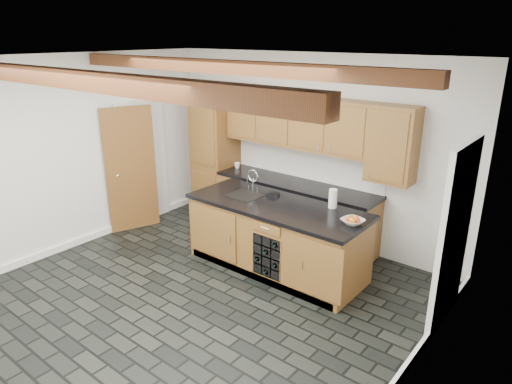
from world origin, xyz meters
TOP-DOWN VIEW (x-y plane):
  - ground at (0.00, 0.00)m, footprint 5.00×5.00m
  - room_shell at (-0.09, 0.53)m, footprint 5.01×5.00m
  - back_cabinetry at (-0.38, 2.24)m, footprint 3.65×0.62m
  - island at (0.31, 1.28)m, footprint 2.48×0.96m
  - faucet at (-0.25, 1.33)m, footprint 0.45×0.40m
  - kitchen_scale at (0.05, 1.55)m, footprint 0.20×0.16m
  - fruit_bowl at (1.38, 1.33)m, footprint 0.31×0.31m
  - fruit_cluster at (1.38, 1.33)m, footprint 0.16×0.17m
  - paper_towel at (0.93, 1.65)m, footprint 0.11×0.11m
  - mug at (-1.21, 2.25)m, footprint 0.12×0.12m

SIDE VIEW (x-z plane):
  - ground at x=0.00m, z-range 0.00..0.00m
  - island at x=0.31m, z-range 0.00..0.93m
  - kitchen_scale at x=0.05m, z-range 0.93..0.98m
  - fruit_bowl at x=1.38m, z-range 0.93..0.99m
  - faucet at x=-0.25m, z-range 0.79..1.14m
  - mug at x=-1.21m, z-range 0.93..1.02m
  - back_cabinetry at x=-0.38m, z-range -0.12..2.08m
  - fruit_cluster at x=1.38m, z-range 0.96..1.03m
  - paper_towel at x=0.93m, z-range 0.93..1.18m
  - room_shell at x=-0.09m, z-range -0.97..4.03m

